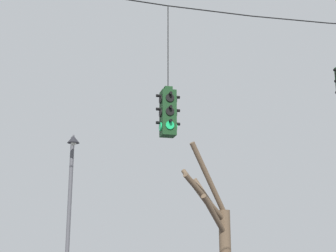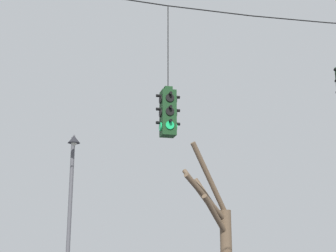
% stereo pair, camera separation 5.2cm
% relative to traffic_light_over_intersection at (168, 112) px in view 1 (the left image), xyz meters
% --- Properties ---
extents(span_wire, '(15.80, 0.03, 0.46)m').
position_rel_traffic_light_over_intersection_xyz_m(span_wire, '(1.12, -0.00, 2.93)').
color(span_wire, black).
extents(traffic_light_over_intersection, '(0.58, 0.58, 3.37)m').
position_rel_traffic_light_over_intersection_xyz_m(traffic_light_over_intersection, '(0.00, 0.00, 0.00)').
color(traffic_light_over_intersection, '#143819').
extents(street_lamp, '(0.37, 0.66, 5.26)m').
position_rel_traffic_light_over_intersection_xyz_m(street_lamp, '(-1.93, 4.29, -1.49)').
color(street_lamp, '#515156').
rests_on(street_lamp, ground_plane).
extents(bare_tree, '(2.21, 3.64, 5.89)m').
position_rel_traffic_light_over_intersection_xyz_m(bare_tree, '(3.78, 7.35, -2.24)').
color(bare_tree, brown).
rests_on(bare_tree, ground_plane).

